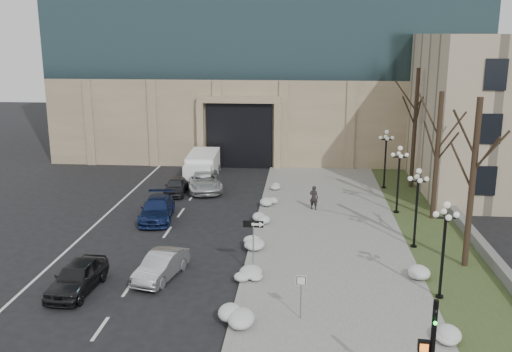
# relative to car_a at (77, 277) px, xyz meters

# --- Properties ---
(sidewalk) EXTENTS (9.00, 40.00, 0.12)m
(sidewalk) POSITION_rel_car_a_xyz_m (12.31, 8.57, -0.68)
(sidewalk) COLOR #979791
(sidewalk) RESTS_ON ground
(curb) EXTENTS (0.30, 40.00, 0.14)m
(curb) POSITION_rel_car_a_xyz_m (7.81, 8.57, -0.67)
(curb) COLOR #979791
(curb) RESTS_ON ground
(grass_strip) EXTENTS (4.00, 40.00, 0.10)m
(grass_strip) POSITION_rel_car_a_xyz_m (18.81, 8.57, -0.69)
(grass_strip) COLOR #354723
(grass_strip) RESTS_ON ground
(stone_wall) EXTENTS (0.50, 30.00, 0.70)m
(stone_wall) POSITION_rel_car_a_xyz_m (20.81, 10.57, -0.39)
(stone_wall) COLOR slate
(stone_wall) RESTS_ON ground
(car_a) EXTENTS (2.01, 4.44, 1.48)m
(car_a) POSITION_rel_car_a_xyz_m (0.00, 0.00, 0.00)
(car_a) COLOR black
(car_a) RESTS_ON ground
(car_b) EXTENTS (2.29, 4.24, 1.33)m
(car_b) POSITION_rel_car_a_xyz_m (3.62, 1.83, -0.08)
(car_b) COLOR #9FA2A6
(car_b) RESTS_ON ground
(car_c) EXTENTS (2.63, 5.22, 1.45)m
(car_c) POSITION_rel_car_a_xyz_m (1.06, 11.03, -0.01)
(car_c) COLOR navy
(car_c) RESTS_ON ground
(car_d) EXTENTS (3.84, 5.98, 1.54)m
(car_d) POSITION_rel_car_a_xyz_m (2.91, 18.53, 0.03)
(car_d) COLOR silver
(car_d) RESTS_ON ground
(car_e) EXTENTS (1.78, 3.92, 1.30)m
(car_e) POSITION_rel_car_a_xyz_m (0.95, 17.23, -0.09)
(car_e) COLOR #303035
(car_e) RESTS_ON ground
(pedestrian) EXTENTS (0.72, 0.59, 1.70)m
(pedestrian) POSITION_rel_car_a_xyz_m (11.46, 13.79, 0.23)
(pedestrian) COLOR black
(pedestrian) RESTS_ON sidewalk
(box_truck) EXTENTS (2.63, 6.80, 2.13)m
(box_truck) POSITION_rel_car_a_xyz_m (2.15, 22.06, 0.29)
(box_truck) COLOR white
(box_truck) RESTS_ON ground
(one_way_sign) EXTENTS (1.08, 0.29, 2.91)m
(one_way_sign) POSITION_rel_car_a_xyz_m (8.40, 2.64, 1.66)
(one_way_sign) COLOR slate
(one_way_sign) RESTS_ON ground
(keep_sign) EXTENTS (0.45, 0.07, 2.10)m
(keep_sign) POSITION_rel_car_a_xyz_m (10.68, -2.02, 0.80)
(keep_sign) COLOR slate
(keep_sign) RESTS_ON ground
(snow_clump_b) EXTENTS (1.10, 1.60, 0.36)m
(snow_clump_b) POSITION_rel_car_a_xyz_m (8.02, -2.46, -0.44)
(snow_clump_b) COLOR silver
(snow_clump_b) RESTS_ON sidewalk
(snow_clump_c) EXTENTS (1.10, 1.60, 0.36)m
(snow_clump_c) POSITION_rel_car_a_xyz_m (8.10, 1.84, -0.44)
(snow_clump_c) COLOR silver
(snow_clump_c) RESTS_ON sidewalk
(snow_clump_d) EXTENTS (1.10, 1.60, 0.36)m
(snow_clump_d) POSITION_rel_car_a_xyz_m (8.11, 6.13, -0.44)
(snow_clump_d) COLOR silver
(snow_clump_d) RESTS_ON sidewalk
(snow_clump_e) EXTENTS (1.10, 1.60, 0.36)m
(snow_clump_e) POSITION_rel_car_a_xyz_m (8.05, 10.83, -0.44)
(snow_clump_e) COLOR silver
(snow_clump_e) RESTS_ON sidewalk
(snow_clump_f) EXTENTS (1.10, 1.60, 0.36)m
(snow_clump_f) POSITION_rel_car_a_xyz_m (8.26, 14.84, -0.44)
(snow_clump_f) COLOR silver
(snow_clump_f) RESTS_ON sidewalk
(snow_clump_g) EXTENTS (1.10, 1.60, 0.36)m
(snow_clump_g) POSITION_rel_car_a_xyz_m (8.22, 19.21, -0.44)
(snow_clump_g) COLOR silver
(snow_clump_g) RESTS_ON sidewalk
(snow_clump_h) EXTENTS (1.10, 1.60, 0.36)m
(snow_clump_h) POSITION_rel_car_a_xyz_m (16.53, -2.91, -0.44)
(snow_clump_h) COLOR silver
(snow_clump_h) RESTS_ON sidewalk
(snow_clump_i) EXTENTS (1.10, 1.60, 0.36)m
(snow_clump_i) POSITION_rel_car_a_xyz_m (16.52, 3.02, -0.44)
(snow_clump_i) COLOR silver
(snow_clump_i) RESTS_ON sidewalk
(lamppost_a) EXTENTS (1.18, 1.18, 4.76)m
(lamppost_a) POSITION_rel_car_a_xyz_m (17.11, 0.57, 2.34)
(lamppost_a) COLOR black
(lamppost_a) RESTS_ON ground
(lamppost_b) EXTENTS (1.18, 1.18, 4.76)m
(lamppost_b) POSITION_rel_car_a_xyz_m (17.11, 7.07, 2.34)
(lamppost_b) COLOR black
(lamppost_b) RESTS_ON ground
(lamppost_c) EXTENTS (1.18, 1.18, 4.76)m
(lamppost_c) POSITION_rel_car_a_xyz_m (17.11, 13.57, 2.34)
(lamppost_c) COLOR black
(lamppost_c) RESTS_ON ground
(lamppost_d) EXTENTS (1.18, 1.18, 4.76)m
(lamppost_d) POSITION_rel_car_a_xyz_m (17.11, 20.07, 2.34)
(lamppost_d) COLOR black
(lamppost_d) RESTS_ON ground
(tree_near) EXTENTS (3.20, 3.20, 9.00)m
(tree_near) POSITION_rel_car_a_xyz_m (19.31, 4.57, 5.09)
(tree_near) COLOR black
(tree_near) RESTS_ON ground
(tree_mid) EXTENTS (3.20, 3.20, 8.50)m
(tree_mid) POSITION_rel_car_a_xyz_m (19.31, 12.57, 4.77)
(tree_mid) COLOR black
(tree_mid) RESTS_ON ground
(tree_far) EXTENTS (3.20, 3.20, 9.50)m
(tree_far) POSITION_rel_car_a_xyz_m (19.31, 20.57, 5.41)
(tree_far) COLOR black
(tree_far) RESTS_ON ground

